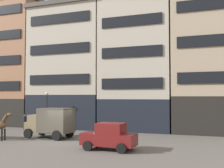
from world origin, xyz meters
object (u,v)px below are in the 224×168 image
(pedestrian_officer, at_px, (25,121))
(delivery_truck_near, at_px, (51,122))
(sedan_dark, at_px, (109,136))
(streetlamp_curbside, at_px, (47,106))

(pedestrian_officer, bearing_deg, delivery_truck_near, -34.91)
(sedan_dark, relative_size, streetlamp_curbside, 0.91)
(sedan_dark, xyz_separation_m, streetlamp_curbside, (-10.06, 7.84, 1.76))
(delivery_truck_near, distance_m, sedan_dark, 7.55)
(delivery_truck_near, xyz_separation_m, sedan_dark, (6.74, -3.35, -0.51))
(sedan_dark, bearing_deg, pedestrian_officer, 149.47)
(delivery_truck_near, relative_size, streetlamp_curbside, 1.09)
(pedestrian_officer, xyz_separation_m, streetlamp_curbside, (2.45, 0.46, 1.69))
(delivery_truck_near, xyz_separation_m, streetlamp_curbside, (-3.32, 4.49, 1.25))
(streetlamp_curbside, bearing_deg, delivery_truck_near, -53.56)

